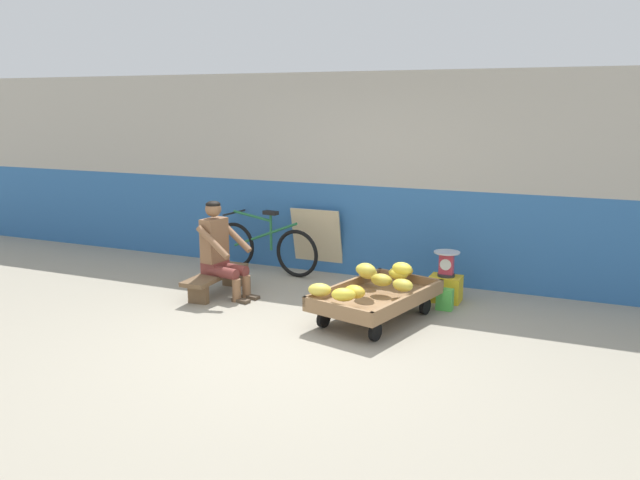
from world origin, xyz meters
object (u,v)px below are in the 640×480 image
Objects in this scene: low_bench at (216,278)px; shopping_bag at (445,299)px; vendor_seated at (220,249)px; sign_board at (317,241)px; bicycle_near_left at (265,247)px; banana_cart at (376,299)px; weighing_scale at (446,263)px; plastic_crate at (445,289)px.

shopping_bag is at bearing 10.85° from low_bench.
vendor_seated reaches higher than sign_board.
vendor_seated is at bearing -168.49° from shopping_bag.
vendor_seated is 1.19m from bicycle_near_left.
banana_cart is 1.81× the size of sign_board.
banana_cart is 2.09m from sign_board.
vendor_seated reaches higher than banana_cart.
low_bench is 1.61m from sign_board.
low_bench is at bearing -116.38° from sign_board.
banana_cart is at bearing -3.57° from vendor_seated.
banana_cart is 5.33× the size of weighing_scale.
bicycle_near_left is (0.05, 1.15, 0.15)m from low_bench.
plastic_crate is 1.20× the size of weighing_scale.
sign_board reaches higher than bicycle_near_left.
sign_board is at bearing 63.62° from low_bench.
sign_board is at bearing 66.69° from vendor_seated.
vendor_seated is 4.75× the size of shopping_bag.
low_bench is 2.74m from weighing_scale.
bicycle_near_left is 0.72m from sign_board.
vendor_seated is 1.29× the size of sign_board.
weighing_scale is 0.34× the size of sign_board.
sign_board is (0.71, 1.43, 0.24)m from low_bench.
vendor_seated is at bearing -161.44° from weighing_scale.
shopping_bag is (1.96, -0.92, -0.32)m from sign_board.
plastic_crate is at bearing 90.00° from weighing_scale.
weighing_scale is at bearing 61.63° from banana_cart.
low_bench is 1.16m from bicycle_near_left.
bicycle_near_left is 1.87× the size of sign_board.
sign_board is (-1.90, 0.60, -0.01)m from weighing_scale.
sign_board is (0.66, 0.27, 0.09)m from bicycle_near_left.
plastic_crate is (0.52, 0.97, -0.09)m from banana_cart.
weighing_scale is at bearing -7.20° from bicycle_near_left.
sign_board is (0.62, 1.44, -0.13)m from vendor_seated.
shopping_bag is at bearing 11.51° from vendor_seated.
low_bench is at bearing 176.19° from banana_cart.
shopping_bag is at bearing -13.76° from bicycle_near_left.
low_bench is at bearing -162.28° from plastic_crate.
banana_cart is at bearing -32.49° from bicycle_near_left.
vendor_seated is at bearing -9.28° from low_bench.
banana_cart is at bearing -118.37° from weighing_scale.
low_bench is at bearing -92.60° from bicycle_near_left.
sign_board reaches higher than weighing_scale.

